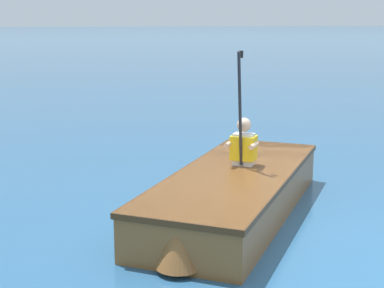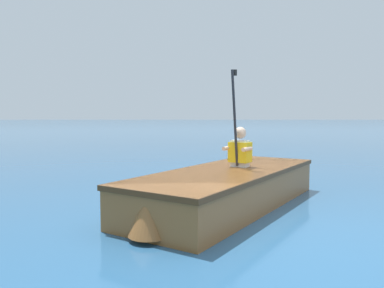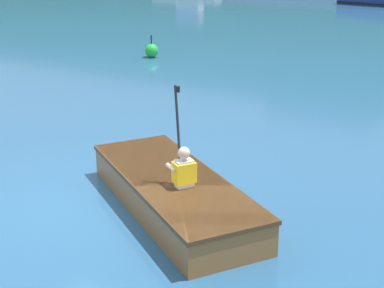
# 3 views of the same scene
# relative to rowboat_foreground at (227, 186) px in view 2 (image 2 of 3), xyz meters

# --- Properties ---
(ground_plane) EXTENTS (300.00, 300.00, 0.00)m
(ground_plane) POSITION_rel_rowboat_foreground_xyz_m (-1.30, -0.55, -0.28)
(ground_plane) COLOR #28567F
(rowboat_foreground) EXTENTS (3.69, 3.00, 0.50)m
(rowboat_foreground) POSITION_rel_rowboat_foreground_xyz_m (0.00, 0.00, 0.00)
(rowboat_foreground) COLOR #935B2D
(rowboat_foreground) RESTS_ON ground
(person_paddler) EXTENTS (0.45, 0.45, 1.37)m
(person_paddler) POSITION_rel_rowboat_foreground_xyz_m (0.33, -0.21, 0.49)
(person_paddler) COLOR silver
(person_paddler) RESTS_ON rowboat_foreground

